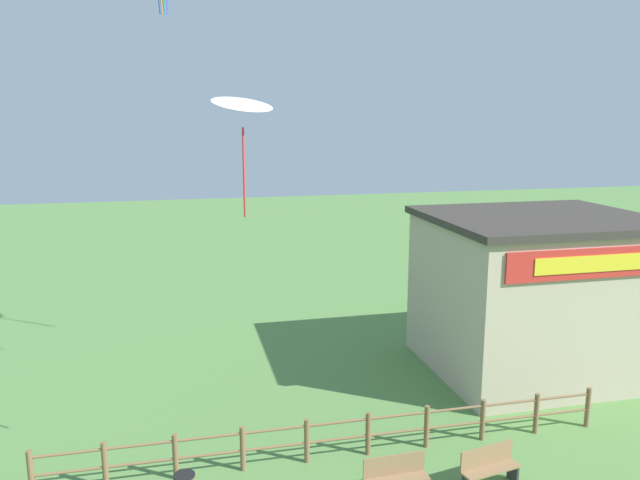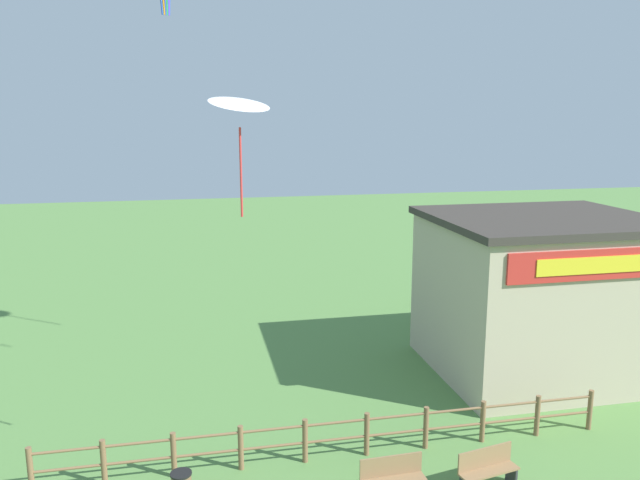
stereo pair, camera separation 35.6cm
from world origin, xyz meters
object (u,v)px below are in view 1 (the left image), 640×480
object	(u,v)px
seaside_building	(535,292)
kite_white_delta	(242,104)
park_bench_by_building	(489,466)
park_bench_near_fence	(396,476)

from	to	relation	value
seaside_building	kite_white_delta	xyz separation A→B (m)	(-10.43, -4.99, 6.19)
kite_white_delta	seaside_building	bearing A→B (deg)	25.55
park_bench_by_building	park_bench_near_fence	bearing A→B (deg)	177.00
park_bench_by_building	seaside_building	bearing A→B (deg)	51.55
seaside_building	park_bench_near_fence	distance (m)	9.70
seaside_building	park_bench_near_fence	world-z (taller)	seaside_building
seaside_building	park_bench_by_building	world-z (taller)	seaside_building
seaside_building	kite_white_delta	distance (m)	13.12
park_bench_near_fence	park_bench_by_building	xyz separation A→B (m)	(2.30, -0.12, 0.00)
park_bench_by_building	kite_white_delta	world-z (taller)	kite_white_delta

